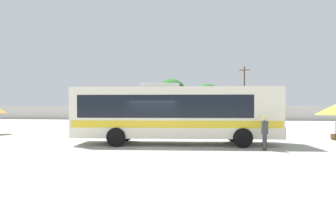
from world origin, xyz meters
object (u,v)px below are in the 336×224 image
object	(u,v)px
attendant_by_bus_door	(265,131)
utility_pole_near	(244,92)
parked_car_leftmost_black	(124,116)
roadside_tree_midright	(207,94)
roadside_tree_midleft	(171,91)
coach_bus_cream_yellow	(173,112)
parked_car_rightmost_grey	(253,116)
roadside_tree_left	(112,96)
parked_car_third_white	(208,116)
vendor_umbrella_secondary_yellow	(336,110)
parked_car_second_grey	(160,116)

from	to	relation	value
attendant_by_bus_door	utility_pole_near	size ratio (longest dim) A/B	0.18
parked_car_leftmost_black	roadside_tree_midright	size ratio (longest dim) A/B	0.62
utility_pole_near	roadside_tree_midleft	size ratio (longest dim) A/B	1.21
roadside_tree_midleft	coach_bus_cream_yellow	bearing A→B (deg)	-83.87
parked_car_rightmost_grey	roadside_tree_left	world-z (taller)	roadside_tree_left
attendant_by_bus_door	roadside_tree_midleft	xyz separation A→B (m)	(-8.61, 37.70, 4.33)
attendant_by_bus_door	parked_car_rightmost_grey	distance (m)	28.41
attendant_by_bus_door	roadside_tree_left	size ratio (longest dim) A/B	0.29
roadside_tree_left	roadside_tree_midright	xyz separation A→B (m)	(17.45, 2.60, 0.55)
parked_car_leftmost_black	roadside_tree_midright	distance (m)	16.89
parked_car_third_white	roadside_tree_left	bearing A→B (deg)	159.72
vendor_umbrella_secondary_yellow	utility_pole_near	size ratio (longest dim) A/B	0.27
attendant_by_bus_door	roadside_tree_midleft	world-z (taller)	roadside_tree_midleft
vendor_umbrella_secondary_yellow	parked_car_second_grey	bearing A→B (deg)	123.76
parked_car_rightmost_grey	utility_pole_near	bearing A→B (deg)	93.56
parked_car_leftmost_black	parked_car_third_white	world-z (taller)	parked_car_leftmost_black
coach_bus_cream_yellow	vendor_umbrella_secondary_yellow	size ratio (longest dim) A/B	4.72
attendant_by_bus_door	parked_car_second_grey	distance (m)	29.10
roadside_tree_left	coach_bus_cream_yellow	bearing A→B (deg)	-66.13
roadside_tree_midright	parked_car_third_white	bearing A→B (deg)	-91.17
utility_pole_near	roadside_tree_midright	world-z (taller)	utility_pole_near
coach_bus_cream_yellow	roadside_tree_midright	distance (m)	35.47
parked_car_rightmost_grey	roadside_tree_midright	xyz separation A→B (m)	(-6.66, 9.01, 3.91)
roadside_tree_left	roadside_tree_midright	bearing A→B (deg)	8.46
attendant_by_bus_door	parked_car_leftmost_black	size ratio (longest dim) A/B	0.42
parked_car_leftmost_black	roadside_tree_midleft	world-z (taller)	roadside_tree_midleft
parked_car_third_white	utility_pole_near	bearing A→B (deg)	42.88
parked_car_rightmost_grey	parked_car_second_grey	bearing A→B (deg)	-178.42
attendant_by_bus_door	vendor_umbrella_secondary_yellow	xyz separation A→B (m)	(5.76, 5.12, 1.00)
coach_bus_cream_yellow	utility_pole_near	distance (m)	33.70
parked_car_second_grey	roadside_tree_midleft	xyz separation A→B (m)	(0.65, 10.11, 4.54)
parked_car_second_grey	utility_pole_near	bearing A→B (deg)	24.98
coach_bus_cream_yellow	parked_car_leftmost_black	xyz separation A→B (m)	(-10.32, 25.61, -1.07)
coach_bus_cream_yellow	roadside_tree_midleft	world-z (taller)	roadside_tree_midleft
coach_bus_cream_yellow	parked_car_second_grey	world-z (taller)	coach_bus_cream_yellow
attendant_by_bus_door	parked_car_rightmost_grey	xyz separation A→B (m)	(4.91, 27.98, -0.20)
parked_car_leftmost_black	parked_car_rightmost_grey	size ratio (longest dim) A/B	0.91
roadside_tree_left	parked_car_second_grey	bearing A→B (deg)	-34.40
coach_bus_cream_yellow	parked_car_rightmost_grey	distance (m)	27.97
vendor_umbrella_secondary_yellow	roadside_tree_left	world-z (taller)	roadside_tree_left
roadside_tree_left	parked_car_leftmost_black	bearing A→B (deg)	-59.63
parked_car_rightmost_grey	roadside_tree_midright	world-z (taller)	roadside_tree_midright
parked_car_leftmost_black	parked_car_third_white	xyz separation A→B (m)	(13.15, 0.65, -0.03)
vendor_umbrella_secondary_yellow	parked_car_leftmost_black	size ratio (longest dim) A/B	0.62
utility_pole_near	roadside_tree_left	world-z (taller)	utility_pole_near
parked_car_second_grey	roadside_tree_midright	xyz separation A→B (m)	(7.52, 9.40, 3.92)
roadside_tree_left	parked_car_rightmost_grey	bearing A→B (deg)	-14.89
roadside_tree_left	roadside_tree_midleft	distance (m)	11.15
parked_car_second_grey	parked_car_rightmost_grey	size ratio (longest dim) A/B	0.99
roadside_tree_left	roadside_tree_midright	world-z (taller)	roadside_tree_midright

